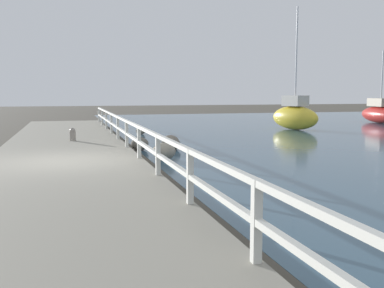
% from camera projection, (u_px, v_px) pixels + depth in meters
% --- Properties ---
extents(ground_plane, '(120.00, 120.00, 0.00)m').
position_uv_depth(ground_plane, '(65.00, 170.00, 12.11)').
color(ground_plane, '#4C473D').
extents(dock_walkway, '(4.25, 36.00, 0.24)m').
position_uv_depth(dock_walkway, '(65.00, 166.00, 12.09)').
color(dock_walkway, gray).
rests_on(dock_walkway, ground).
extents(railing, '(0.10, 32.50, 0.92)m').
position_uv_depth(railing, '(139.00, 136.00, 12.55)').
color(railing, silver).
rests_on(railing, dock_walkway).
extents(boulder_water_edge, '(0.58, 0.52, 0.43)m').
position_uv_depth(boulder_water_edge, '(173.00, 144.00, 16.27)').
color(boulder_water_edge, '#666056').
rests_on(boulder_water_edge, ground).
extents(boulder_near_dock, '(0.64, 0.57, 0.48)m').
position_uv_depth(boulder_near_dock, '(140.00, 144.00, 16.20)').
color(boulder_near_dock, '#666056').
rests_on(boulder_near_dock, ground).
extents(boulder_downstream, '(0.72, 0.65, 0.54)m').
position_uv_depth(boulder_downstream, '(164.00, 151.00, 13.90)').
color(boulder_downstream, gray).
rests_on(boulder_downstream, ground).
extents(boulder_upstream, '(0.66, 0.59, 0.49)m').
position_uv_depth(boulder_upstream, '(170.00, 142.00, 16.80)').
color(boulder_upstream, slate).
rests_on(boulder_upstream, ground).
extents(boulder_far_strip, '(0.47, 0.43, 0.36)m').
position_uv_depth(boulder_far_strip, '(141.00, 131.00, 22.38)').
color(boulder_far_strip, slate).
rests_on(boulder_far_strip, ground).
extents(mooring_bollard, '(0.24, 0.24, 0.50)m').
position_uv_depth(mooring_bollard, '(73.00, 134.00, 17.16)').
color(mooring_bollard, gray).
rests_on(mooring_bollard, dock_walkway).
extents(sailboat_red, '(2.18, 4.67, 4.88)m').
position_uv_depth(sailboat_red, '(381.00, 113.00, 30.73)').
color(sailboat_red, red).
rests_on(sailboat_red, water_surface).
extents(sailboat_yellow, '(2.14, 3.52, 6.76)m').
position_uv_depth(sailboat_yellow, '(295.00, 116.00, 25.23)').
color(sailboat_yellow, gold).
rests_on(sailboat_yellow, water_surface).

